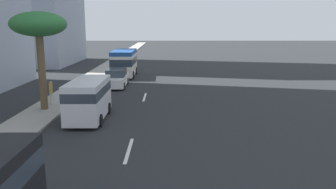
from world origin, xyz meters
TOP-DOWN VIEW (x-y plane):
  - ground_plane at (31.50, 0.00)m, footprint 198.00×198.00m
  - sidewalk_right at (31.50, 6.34)m, footprint 162.00×2.63m
  - lane_stripe_mid at (11.57, 0.00)m, footprint 3.20×0.16m
  - lane_stripe_far at (23.38, 0.00)m, footprint 3.20×0.16m
  - car_lead at (28.22, 2.93)m, footprint 4.67×1.89m
  - van_second at (16.79, 2.95)m, footprint 4.87×2.07m
  - minibus_third at (34.95, 2.98)m, footprint 6.56×2.44m
  - pedestrian_near_lamp at (20.33, 6.39)m, footprint 0.38×0.32m
  - palm_tree at (18.90, 6.40)m, footprint 3.54×3.54m

SIDE VIEW (x-z plane):
  - ground_plane at x=31.50m, z-range 0.00..0.00m
  - lane_stripe_mid at x=11.57m, z-range 0.00..0.01m
  - lane_stripe_far at x=23.38m, z-range 0.00..0.01m
  - sidewalk_right at x=31.50m, z-range 0.00..0.15m
  - car_lead at x=28.22m, z-range -0.04..1.60m
  - pedestrian_near_lamp at x=20.33m, z-range 0.23..1.86m
  - van_second at x=16.79m, z-range 0.17..2.59m
  - minibus_third at x=34.95m, z-range 0.15..3.07m
  - palm_tree at x=18.90m, z-range 2.37..8.73m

